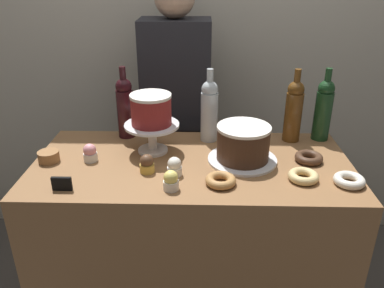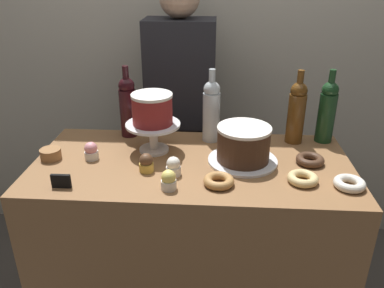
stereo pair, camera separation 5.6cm
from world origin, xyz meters
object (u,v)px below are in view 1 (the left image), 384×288
object	(u,v)px
wine_bottle_amber	(294,110)
cookie_stack	(49,157)
cupcake_lemon	(171,181)
cupcake_strawberry	(90,153)
cake_stand_pedestal	(152,133)
donut_chocolate	(309,158)
wine_bottle_green	(323,109)
donut_glazed	(303,176)
price_sign_chalkboard	(62,184)
donut_sugar	(349,180)
cupcake_chocolate	(147,164)
donut_maple	(221,180)
cupcake_vanilla	(174,167)
barista_figure	(177,125)
wine_bottle_dark_red	(125,107)
wine_bottle_clear	(209,110)
chocolate_round_cake	(243,143)
white_layer_cake	(151,109)

from	to	relation	value
wine_bottle_amber	cookie_stack	size ratio (longest dim) A/B	3.87
wine_bottle_amber	cookie_stack	xyz separation A→B (m)	(-1.02, -0.24, -0.12)
cupcake_lemon	cookie_stack	distance (m)	0.55
wine_bottle_amber	cupcake_strawberry	world-z (taller)	wine_bottle_amber
cake_stand_pedestal	donut_chocolate	xyz separation A→B (m)	(0.64, -0.07, -0.07)
donut_chocolate	cupcake_lemon	bearing A→B (deg)	-156.89
wine_bottle_amber	wine_bottle_green	distance (m)	0.14
donut_glazed	price_sign_chalkboard	size ratio (longest dim) A/B	1.60
cupcake_strawberry	wine_bottle_amber	bearing A→B (deg)	14.88
donut_sugar	wine_bottle_amber	bearing A→B (deg)	108.81
wine_bottle_amber	cupcake_chocolate	size ratio (longest dim) A/B	4.38
donut_maple	wine_bottle_green	bearing A→B (deg)	41.94
donut_maple	cupcake_vanilla	bearing A→B (deg)	159.97
barista_figure	cake_stand_pedestal	bearing A→B (deg)	-97.75
cupcake_vanilla	donut_chocolate	bearing A→B (deg)	13.52
wine_bottle_amber	barista_figure	distance (m)	0.69
wine_bottle_amber	wine_bottle_dark_red	xyz separation A→B (m)	(-0.75, 0.02, 0.00)
cupcake_vanilla	cupcake_strawberry	xyz separation A→B (m)	(-0.35, 0.11, 0.00)
cupcake_vanilla	cupcake_chocolate	bearing A→B (deg)	168.79
cupcake_strawberry	donut_glazed	size ratio (longest dim) A/B	0.66
wine_bottle_clear	chocolate_round_cake	bearing A→B (deg)	-57.01
price_sign_chalkboard	donut_maple	bearing A→B (deg)	5.78
wine_bottle_clear	cupcake_strawberry	bearing A→B (deg)	-155.54
wine_bottle_amber	donut_maple	xyz separation A→B (m)	(-0.33, -0.40, -0.13)
cupcake_chocolate	donut_glazed	bearing A→B (deg)	-4.50
white_layer_cake	cupcake_strawberry	distance (m)	0.30
price_sign_chalkboard	cupcake_strawberry	bearing A→B (deg)	80.16
cake_stand_pedestal	price_sign_chalkboard	distance (m)	0.43
barista_figure	cupcake_strawberry	bearing A→B (deg)	-117.64
white_layer_cake	wine_bottle_green	distance (m)	0.76
cupcake_lemon	donut_glazed	size ratio (longest dim) A/B	0.66
white_layer_cake	donut_maple	distance (m)	0.42
cookie_stack	barista_figure	world-z (taller)	barista_figure
wine_bottle_amber	cupcake_strawberry	xyz separation A→B (m)	(-0.85, -0.23, -0.11)
donut_sugar	donut_glazed	bearing A→B (deg)	171.08
cake_stand_pedestal	donut_chocolate	bearing A→B (deg)	-6.67
cake_stand_pedestal	chocolate_round_cake	world-z (taller)	chocolate_round_cake
cake_stand_pedestal	barista_figure	bearing A→B (deg)	82.25
cupcake_vanilla	cupcake_chocolate	world-z (taller)	same
donut_glazed	cookie_stack	world-z (taller)	cookie_stack
donut_chocolate	wine_bottle_clear	bearing A→B (deg)	153.03
cake_stand_pedestal	cupcake_vanilla	size ratio (longest dim) A/B	3.07
donut_maple	wine_bottle_clear	bearing A→B (deg)	95.50
donut_chocolate	cookie_stack	size ratio (longest dim) A/B	1.33
wine_bottle_dark_red	cookie_stack	distance (m)	0.40
wine_bottle_clear	donut_maple	xyz separation A→B (m)	(0.04, -0.39, -0.13)
wine_bottle_green	cookie_stack	xyz separation A→B (m)	(-1.15, -0.26, -0.12)
cupcake_vanilla	donut_glazed	bearing A→B (deg)	-2.97
price_sign_chalkboard	wine_bottle_clear	bearing A→B (deg)	40.87
cake_stand_pedestal	wine_bottle_green	world-z (taller)	wine_bottle_green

